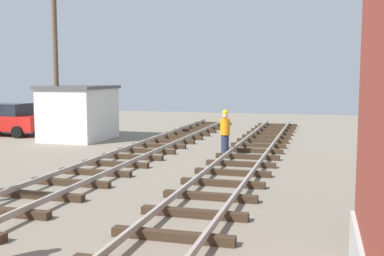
% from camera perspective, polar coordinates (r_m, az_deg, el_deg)
% --- Properties ---
extents(control_hut, '(3.00, 3.80, 2.76)m').
position_cam_1_polar(control_hut, '(24.74, -13.52, 1.83)').
color(control_hut, silver).
rests_on(control_hut, ground).
extents(parked_car_red, '(4.20, 2.04, 1.76)m').
position_cam_1_polar(parked_car_red, '(27.75, -21.48, 1.01)').
color(parked_car_red, red).
rests_on(parked_car_red, ground).
extents(utility_pole_far, '(1.80, 0.24, 9.25)m').
position_cam_1_polar(utility_pole_far, '(23.57, -16.22, 9.90)').
color(utility_pole_far, brown).
rests_on(utility_pole_far, ground).
extents(track_worker_distant, '(0.40, 0.40, 1.87)m').
position_cam_1_polar(track_worker_distant, '(19.21, 4.01, -0.59)').
color(track_worker_distant, '#262D4C').
rests_on(track_worker_distant, ground).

